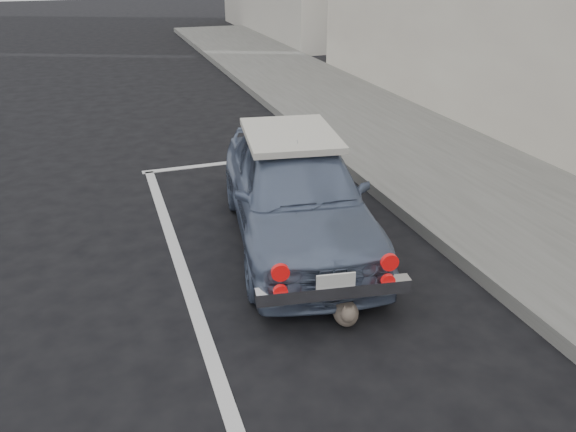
% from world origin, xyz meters
% --- Properties ---
extents(pline_front, '(3.00, 0.12, 0.01)m').
position_xyz_m(pline_front, '(0.50, 6.50, 0.00)').
color(pline_front, silver).
rests_on(pline_front, ground).
extents(pline_side, '(0.12, 7.00, 0.01)m').
position_xyz_m(pline_side, '(-0.90, 3.00, 0.00)').
color(pline_side, silver).
rests_on(pline_side, ground).
extents(retro_coupe, '(1.90, 3.63, 1.18)m').
position_xyz_m(retro_coupe, '(0.43, 3.82, 0.60)').
color(retro_coupe, slate).
rests_on(retro_coupe, ground).
extents(cat, '(0.32, 0.49, 0.28)m').
position_xyz_m(cat, '(0.31, 2.19, 0.13)').
color(cat, '#6A6050').
rests_on(cat, ground).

